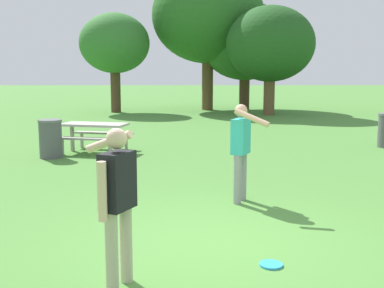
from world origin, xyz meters
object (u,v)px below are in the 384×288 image
person_catcher (241,145)px  tree_far_right (245,42)px  picnic_table_near (95,131)px  tree_broad_center (208,16)px  frisbee (271,265)px  tree_slender_mid (270,44)px  person_thrower (117,195)px  tree_tall_left (115,44)px  trash_can_beside_table (51,139)px

person_catcher → tree_far_right: (2.40, 18.62, 2.67)m
picnic_table_near → tree_broad_center: (3.70, 13.49, 4.40)m
person_catcher → frisbee: size_ratio=6.19×
tree_slender_mid → person_thrower: bearing=-104.5°
tree_far_right → tree_tall_left: bearing=-167.7°
frisbee → tree_tall_left: tree_tall_left is taller
picnic_table_near → trash_can_beside_table: bearing=-138.7°
person_thrower → picnic_table_near: (-1.67, 8.24, -0.40)m
tree_broad_center → tree_far_right: bearing=2.3°
picnic_table_near → trash_can_beside_table: trash_can_beside_table is taller
tree_tall_left → tree_slender_mid: (7.55, -1.63, -0.09)m
frisbee → tree_broad_center: 21.82m
picnic_table_near → tree_broad_center: size_ratio=0.27×
tree_far_right → person_thrower: bearing=-100.5°
tree_far_right → tree_slender_mid: bearing=-75.6°
tree_far_right → tree_slender_mid: (0.80, -3.10, -0.29)m
person_catcher → picnic_table_near: 6.05m
frisbee → tree_far_right: bearing=83.7°
picnic_table_near → tree_far_right: tree_far_right is taller
frisbee → tree_broad_center: (0.37, 21.25, 4.95)m
picnic_table_near → tree_slender_mid: bearing=58.1°
frisbee → tree_far_right: tree_far_right is taller
person_catcher → frisbee: person_catcher is taller
picnic_table_near → tree_broad_center: 14.66m
picnic_table_near → trash_can_beside_table: 1.28m
picnic_table_near → tree_broad_center: tree_broad_center is taller
trash_can_beside_table → tree_tall_left: 13.27m
frisbee → tree_tall_left: 20.62m
person_thrower → tree_tall_left: (-2.72, 20.34, 2.48)m
person_catcher → picnic_table_near: size_ratio=0.82×
person_thrower → tree_far_right: bearing=79.5°
person_thrower → tree_broad_center: 22.19m
person_thrower → person_catcher: same height
tree_far_right → tree_slender_mid: 3.22m
picnic_table_near → tree_tall_left: bearing=94.9°
person_thrower → tree_broad_center: bearing=84.7°
tree_slender_mid → trash_can_beside_table: bearing=-123.4°
trash_can_beside_table → tree_broad_center: bearing=72.0°
person_catcher → tree_far_right: 18.96m
person_catcher → trash_can_beside_table: person_catcher is taller
frisbee → tree_slender_mid: (3.17, 18.23, 3.33)m
person_thrower → tree_tall_left: 20.67m
picnic_table_near → tree_far_right: bearing=67.2°
person_catcher → tree_slender_mid: size_ratio=0.32×
person_thrower → tree_tall_left: bearing=97.6°
trash_can_beside_table → person_catcher: bearing=-44.6°
person_thrower → frisbee: (1.66, 0.48, -0.95)m
person_thrower → frisbee: bearing=16.2°
frisbee → tree_tall_left: (-4.38, 19.86, 3.42)m
frisbee → tree_far_right: 21.76m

